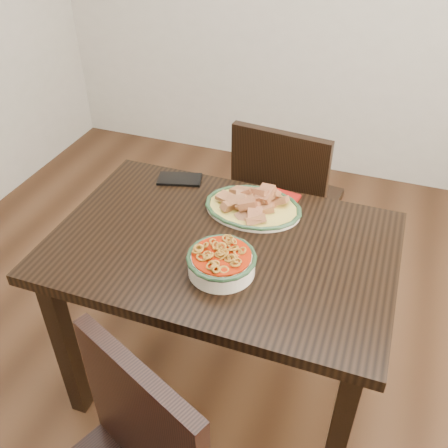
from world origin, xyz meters
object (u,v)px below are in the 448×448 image
(chair_far, at_px, (284,200))
(noodle_bowl, at_px, (222,260))
(fish_plate, at_px, (253,200))
(smartphone, at_px, (180,179))
(dining_table, at_px, (222,266))

(chair_far, bearing_deg, noodle_bowl, 95.41)
(fish_plate, relative_size, noodle_bowl, 1.59)
(smartphone, bearing_deg, noodle_bowl, -68.01)
(dining_table, bearing_deg, noodle_bowl, -70.40)
(fish_plate, height_order, smartphone, fish_plate)
(chair_far, xyz_separation_m, smartphone, (-0.34, -0.37, 0.26))
(chair_far, height_order, noodle_bowl, chair_far)
(dining_table, xyz_separation_m, fish_plate, (0.04, 0.21, 0.15))
(noodle_bowl, relative_size, smartphone, 1.28)
(dining_table, relative_size, smartphone, 6.70)
(dining_table, distance_m, smartphone, 0.43)
(fish_plate, bearing_deg, chair_far, 88.15)
(noodle_bowl, bearing_deg, smartphone, 127.46)
(noodle_bowl, xyz_separation_m, smartphone, (-0.33, 0.44, -0.04))
(noodle_bowl, height_order, smartphone, noodle_bowl)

